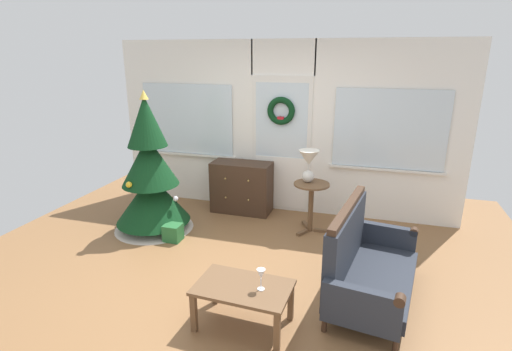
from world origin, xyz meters
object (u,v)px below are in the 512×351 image
object	(u,v)px
table_lamp	(309,162)
coffee_table	(243,292)
settee_sofa	(364,263)
gift_box	(173,232)
christmas_tree	(151,180)
side_table	(311,197)
dresser_cabinet	(242,187)
wine_glass	(261,275)

from	to	relation	value
table_lamp	coffee_table	world-z (taller)	table_lamp
settee_sofa	gift_box	bearing A→B (deg)	166.49
coffee_table	gift_box	size ratio (longest dim) A/B	3.90
table_lamp	coffee_table	distance (m)	2.29
christmas_tree	table_lamp	xyz separation A→B (m)	(2.05, 0.57, 0.27)
christmas_tree	gift_box	world-z (taller)	christmas_tree
side_table	coffee_table	size ratio (longest dim) A/B	0.80
christmas_tree	dresser_cabinet	bearing A→B (deg)	43.86
settee_sofa	wine_glass	xyz separation A→B (m)	(-0.84, -0.76, 0.17)
dresser_cabinet	gift_box	xyz separation A→B (m)	(-0.54, -1.22, -0.28)
gift_box	christmas_tree	bearing A→B (deg)	147.95
settee_sofa	coffee_table	distance (m)	1.26
side_table	wine_glass	distance (m)	2.16
side_table	wine_glass	bearing A→B (deg)	-92.43
dresser_cabinet	gift_box	bearing A→B (deg)	-113.97
table_lamp	wine_glass	xyz separation A→B (m)	(-0.03, -2.19, -0.43)
table_lamp	side_table	bearing A→B (deg)	-33.69
coffee_table	wine_glass	size ratio (longest dim) A/B	4.44
side_table	gift_box	size ratio (longest dim) A/B	3.11
christmas_tree	coffee_table	xyz separation A→B (m)	(1.86, -1.62, -0.36)
christmas_tree	wine_glass	bearing A→B (deg)	-38.74
side_table	wine_glass	xyz separation A→B (m)	(-0.09, -2.15, 0.05)
settee_sofa	dresser_cabinet	bearing A→B (deg)	136.17
coffee_table	gift_box	world-z (taller)	coffee_table
settee_sofa	side_table	size ratio (longest dim) A/B	2.25
wine_glass	side_table	bearing A→B (deg)	87.57
settee_sofa	coffee_table	bearing A→B (deg)	-142.81
wine_glass	table_lamp	bearing A→B (deg)	89.18
coffee_table	wine_glass	distance (m)	0.26
gift_box	settee_sofa	bearing A→B (deg)	-13.51
settee_sofa	table_lamp	world-z (taller)	table_lamp
christmas_tree	settee_sofa	xyz separation A→B (m)	(2.86, -0.86, -0.33)
wine_glass	gift_box	world-z (taller)	wine_glass
table_lamp	wine_glass	bearing A→B (deg)	-90.82
christmas_tree	wine_glass	size ratio (longest dim) A/B	9.80
settee_sofa	side_table	distance (m)	1.58
settee_sofa	table_lamp	xyz separation A→B (m)	(-0.81, 1.43, 0.60)
dresser_cabinet	wine_glass	size ratio (longest dim) A/B	4.63
christmas_tree	coffee_table	size ratio (longest dim) A/B	2.21
dresser_cabinet	coffee_table	distance (m)	2.71
side_table	gift_box	distance (m)	1.90
wine_glass	gift_box	size ratio (longest dim) A/B	0.88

